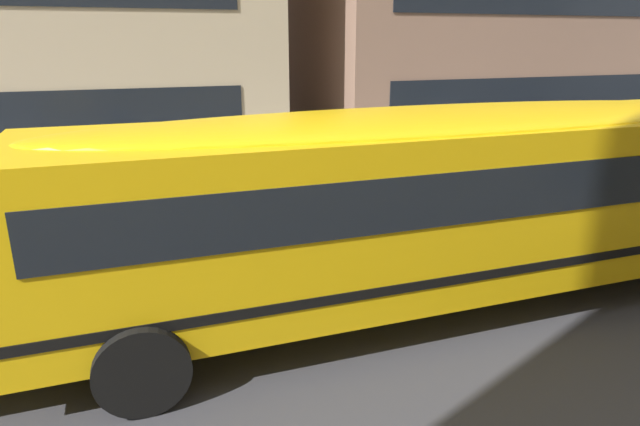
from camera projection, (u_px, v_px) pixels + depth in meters
ground_plane at (459, 255)px, 10.15m from camera, size 400.00×400.00×0.00m
sidewalk_far at (326, 172)px, 16.43m from camera, size 120.00×3.00×0.01m
lane_centreline at (459, 255)px, 10.15m from camera, size 110.00×0.16×0.01m
school_bus at (423, 193)px, 7.78m from camera, size 12.95×3.11×2.89m
parked_car_silver_by_entrance at (629, 140)px, 16.72m from camera, size 3.92×1.92×1.64m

